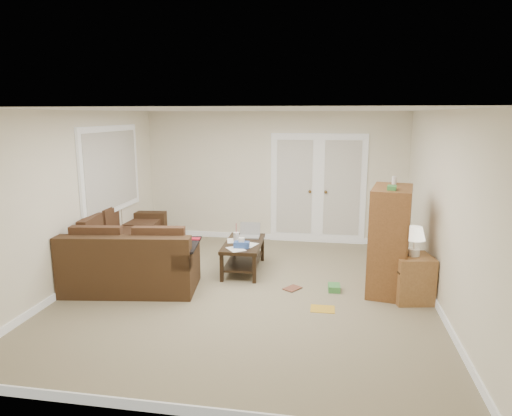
% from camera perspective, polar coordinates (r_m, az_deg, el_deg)
% --- Properties ---
extents(floor, '(5.50, 5.50, 0.00)m').
position_cam_1_polar(floor, '(6.52, -0.98, -10.37)').
color(floor, gray).
rests_on(floor, ground).
extents(ceiling, '(5.00, 5.50, 0.02)m').
position_cam_1_polar(ceiling, '(6.04, -1.06, 12.18)').
color(ceiling, silver).
rests_on(ceiling, wall_back).
extents(wall_left, '(0.02, 5.50, 2.50)m').
position_cam_1_polar(wall_left, '(7.06, -21.41, 1.09)').
color(wall_left, white).
rests_on(wall_left, floor).
extents(wall_right, '(0.02, 5.50, 2.50)m').
position_cam_1_polar(wall_right, '(6.22, 22.27, -0.31)').
color(wall_right, white).
rests_on(wall_right, floor).
extents(wall_back, '(5.00, 0.02, 2.50)m').
position_cam_1_polar(wall_back, '(8.84, 2.27, 3.88)').
color(wall_back, white).
rests_on(wall_back, floor).
extents(wall_front, '(5.00, 0.02, 2.50)m').
position_cam_1_polar(wall_front, '(3.58, -9.20, -7.98)').
color(wall_front, white).
rests_on(wall_front, floor).
extents(baseboards, '(5.00, 5.50, 0.10)m').
position_cam_1_polar(baseboards, '(6.50, -0.98, -9.96)').
color(baseboards, silver).
rests_on(baseboards, floor).
extents(french_doors, '(1.80, 0.05, 2.13)m').
position_cam_1_polar(french_doors, '(8.77, 7.74, 2.31)').
color(french_doors, silver).
rests_on(french_doors, floor).
extents(window_left, '(0.05, 1.92, 1.42)m').
position_cam_1_polar(window_left, '(7.86, -17.63, 4.57)').
color(window_left, silver).
rests_on(window_left, wall_left).
extents(sectional_sofa, '(2.21, 2.87, 0.86)m').
position_cam_1_polar(sectional_sofa, '(7.40, -15.81, -5.37)').
color(sectional_sofa, '#412B19').
rests_on(sectional_sofa, floor).
extents(coffee_table, '(0.62, 1.17, 0.78)m').
position_cam_1_polar(coffee_table, '(7.28, -1.54, -5.85)').
color(coffee_table, black).
rests_on(coffee_table, floor).
extents(tv_armoire, '(0.66, 1.00, 1.59)m').
position_cam_1_polar(tv_armoire, '(6.58, 16.33, -3.78)').
color(tv_armoire, brown).
rests_on(tv_armoire, floor).
extents(side_cabinet, '(0.56, 0.56, 1.02)m').
position_cam_1_polar(side_cabinet, '(6.44, 18.93, -7.85)').
color(side_cabinet, olive).
rests_on(side_cabinet, floor).
extents(space_heater, '(0.14, 0.12, 0.30)m').
position_cam_1_polar(space_heater, '(8.66, 14.88, -4.11)').
color(space_heater, silver).
rests_on(space_heater, floor).
extents(floor_magazine, '(0.31, 0.25, 0.01)m').
position_cam_1_polar(floor_magazine, '(6.03, 8.32, -12.37)').
color(floor_magazine, gold).
rests_on(floor_magazine, floor).
extents(floor_greenbox, '(0.18, 0.23, 0.09)m').
position_cam_1_polar(floor_greenbox, '(6.62, 9.74, -9.80)').
color(floor_greenbox, '#408D41').
rests_on(floor_greenbox, floor).
extents(floor_book, '(0.28, 0.30, 0.02)m').
position_cam_1_polar(floor_book, '(6.67, 3.98, -9.80)').
color(floor_book, brown).
rests_on(floor_book, floor).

